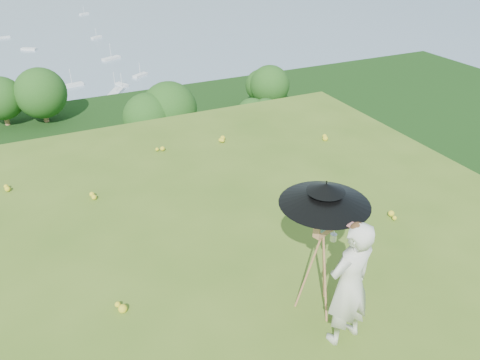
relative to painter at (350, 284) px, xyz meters
name	(u,v)px	position (x,y,z in m)	size (l,w,h in m)	color
ground	(194,292)	(-1.52, 1.67, -0.93)	(14.00, 14.00, 0.00)	#4B6E1F
forest_slope	(92,288)	(-1.52, 36.67, -29.93)	(140.00, 56.00, 22.00)	black
shoreline_tier	(59,178)	(-1.52, 76.67, -36.93)	(170.00, 28.00, 8.00)	#756A5D
bay_water	(15,14)	(-1.52, 241.67, -34.93)	(700.00, 700.00, 0.00)	#6F8E9F
slope_trees	(67,171)	(-1.52, 36.67, -15.93)	(110.00, 50.00, 6.00)	#1F5218
harbor_town	(52,145)	(-1.52, 76.67, -30.43)	(110.00, 22.00, 5.00)	silver
wildflowers	(188,279)	(-1.52, 1.92, -0.87)	(10.00, 10.50, 0.12)	yellow
painter	(350,284)	(0.00, 0.00, 0.00)	(0.68, 0.45, 1.86)	white
field_easel	(320,263)	(-0.03, 0.61, -0.11)	(0.62, 0.62, 1.64)	#AD7048
sun_umbrella	(324,207)	(-0.04, 0.64, 0.79)	(1.18, 1.18, 0.76)	black
painter_cap	(358,227)	(0.00, 0.00, 0.88)	(0.19, 0.23, 0.10)	#BC6A67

